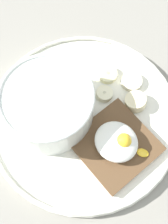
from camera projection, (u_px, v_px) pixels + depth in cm
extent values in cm
cube|color=gray|center=(84.00, 122.00, 49.29)|extent=(120.00, 120.00, 2.00)
cylinder|color=silver|center=(84.00, 118.00, 47.91)|extent=(29.14, 29.14, 1.00)
torus|color=silver|center=(84.00, 116.00, 47.16)|extent=(28.94, 28.94, 0.60)
cylinder|color=white|center=(49.00, 105.00, 44.64)|extent=(13.10, 13.10, 6.48)
torus|color=white|center=(46.00, 96.00, 41.64)|extent=(13.30, 13.30, 0.60)
cylinder|color=#D2B08D|center=(49.00, 107.00, 45.14)|extent=(11.70, 11.70, 4.99)
ellipsoid|color=#D2B08D|center=(47.00, 100.00, 43.01)|extent=(11.11, 11.11, 1.20)
ellipsoid|color=tan|center=(28.00, 88.00, 43.41)|extent=(1.45, 1.54, 0.56)
ellipsoid|color=tan|center=(60.00, 95.00, 43.04)|extent=(1.42, 1.11, 0.54)
ellipsoid|color=tan|center=(43.00, 108.00, 42.22)|extent=(1.78, 1.41, 0.67)
ellipsoid|color=tan|center=(52.00, 96.00, 42.95)|extent=(1.53, 1.39, 0.55)
ellipsoid|color=tan|center=(44.00, 88.00, 43.37)|extent=(1.58, 1.84, 0.67)
cube|color=brown|center=(115.00, 144.00, 44.77)|extent=(11.93, 11.93, 0.30)
cube|color=brown|center=(115.00, 145.00, 45.19)|extent=(11.70, 11.70, 1.10)
ellipsoid|color=white|center=(116.00, 142.00, 43.50)|extent=(6.28, 5.81, 2.53)
sphere|color=yellow|center=(123.00, 142.00, 42.75)|extent=(2.24, 2.24, 2.24)
ellipsoid|color=yellow|center=(143.00, 153.00, 43.99)|extent=(2.06, 1.76, 0.36)
cylinder|color=#EEE4C2|center=(132.00, 81.00, 49.18)|extent=(4.24, 4.22, 1.06)
cylinder|color=#B9B297|center=(132.00, 80.00, 48.75)|extent=(0.76, 0.76, 0.14)
cylinder|color=beige|center=(136.00, 101.00, 47.49)|extent=(3.66, 3.48, 1.96)
cylinder|color=#BAAE89|center=(136.00, 100.00, 46.85)|extent=(0.64, 0.62, 0.23)
cylinder|color=beige|center=(108.00, 74.00, 49.67)|extent=(3.88, 3.86, 1.04)
cylinder|color=tan|center=(108.00, 73.00, 49.25)|extent=(0.70, 0.69, 0.14)
cylinder|color=#EEE6BD|center=(104.00, 94.00, 48.29)|extent=(3.22, 3.28, 1.28)
cylinder|color=#BAB393|center=(104.00, 92.00, 47.81)|extent=(0.58, 0.58, 0.16)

